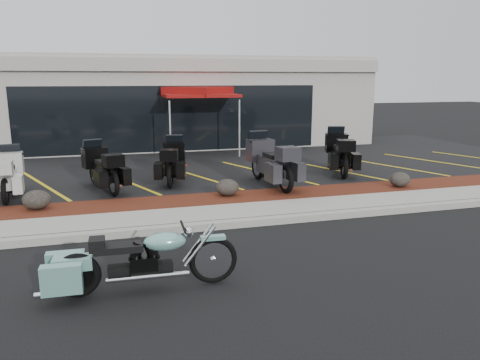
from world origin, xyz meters
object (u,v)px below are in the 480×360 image
object	(u,v)px
traffic_cone	(181,159)
popup_canopy	(198,93)
hero_cruiser	(213,253)
touring_white	(12,167)

from	to	relation	value
traffic_cone	popup_canopy	distance (m)	3.53
hero_cruiser	traffic_cone	xyz separation A→B (m)	(0.92, 9.26, -0.13)
traffic_cone	popup_canopy	size ratio (longest dim) A/B	0.14
popup_canopy	touring_white	bearing A→B (deg)	-133.14
hero_cruiser	traffic_cone	world-z (taller)	hero_cruiser
traffic_cone	popup_canopy	world-z (taller)	popup_canopy
hero_cruiser	popup_canopy	bearing A→B (deg)	82.19
hero_cruiser	touring_white	world-z (taller)	touring_white
traffic_cone	hero_cruiser	bearing A→B (deg)	-95.68
touring_white	popup_canopy	distance (m)	8.01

